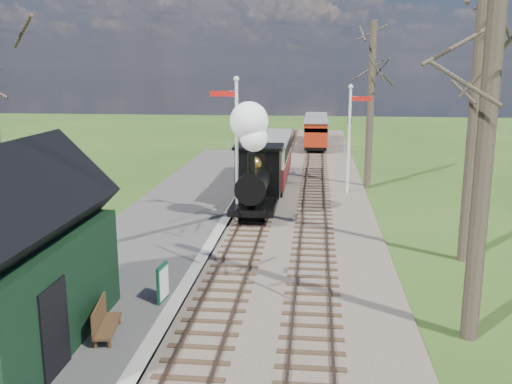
# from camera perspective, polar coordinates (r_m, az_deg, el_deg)

# --- Properties ---
(distant_hills) EXTENTS (114.40, 48.00, 22.02)m
(distant_hills) POSITION_cam_1_polar(r_m,az_deg,el_deg) (75.49, 4.84, -5.14)
(distant_hills) COLOR #385B23
(distant_hills) RESTS_ON ground
(ballast_bed) EXTENTS (8.00, 60.00, 0.10)m
(ballast_bed) POSITION_cam_1_polar(r_m,az_deg,el_deg) (30.32, 3.42, -0.04)
(ballast_bed) COLOR brown
(ballast_bed) RESTS_ON ground
(track_near) EXTENTS (1.60, 60.00, 0.15)m
(track_near) POSITION_cam_1_polar(r_m,az_deg,el_deg) (30.39, 0.98, 0.10)
(track_near) COLOR brown
(track_near) RESTS_ON ground
(track_far) EXTENTS (1.60, 60.00, 0.15)m
(track_far) POSITION_cam_1_polar(r_m,az_deg,el_deg) (30.28, 5.88, -0.01)
(track_far) COLOR brown
(track_far) RESTS_ON ground
(platform) EXTENTS (5.00, 44.00, 0.20)m
(platform) POSITION_cam_1_polar(r_m,az_deg,el_deg) (23.35, -9.39, -3.90)
(platform) COLOR #474442
(platform) RESTS_ON ground
(coping_strip) EXTENTS (0.40, 44.00, 0.21)m
(coping_strip) POSITION_cam_1_polar(r_m,az_deg,el_deg) (22.85, -3.81, -4.11)
(coping_strip) COLOR #B2AD9E
(coping_strip) RESTS_ON ground
(station_shed) EXTENTS (3.25, 6.30, 4.78)m
(station_shed) POSITION_cam_1_polar(r_m,az_deg,el_deg) (14.16, -23.65, -6.53)
(station_shed) COLOR black
(station_shed) RESTS_ON platform
(semaphore_near) EXTENTS (1.22, 0.24, 6.22)m
(semaphore_near) POSITION_cam_1_polar(r_m,az_deg,el_deg) (24.00, -2.10, 5.30)
(semaphore_near) COLOR silver
(semaphore_near) RESTS_ON ground
(semaphore_far) EXTENTS (1.22, 0.24, 5.72)m
(semaphore_far) POSITION_cam_1_polar(r_m,az_deg,el_deg) (29.81, 9.45, 6.03)
(semaphore_far) COLOR silver
(semaphore_far) RESTS_ON ground
(bare_trees) EXTENTS (15.51, 22.39, 12.00)m
(bare_trees) POSITION_cam_1_polar(r_m,az_deg,el_deg) (17.77, 1.94, 7.92)
(bare_trees) COLOR #382D23
(bare_trees) RESTS_ON ground
(fence_line) EXTENTS (12.60, 0.08, 1.00)m
(fence_line) POSITION_cam_1_polar(r_m,az_deg,el_deg) (44.05, 2.98, 4.56)
(fence_line) COLOR slate
(fence_line) RESTS_ON ground
(locomotive) EXTENTS (2.01, 4.70, 5.04)m
(locomotive) POSITION_cam_1_polar(r_m,az_deg,el_deg) (25.02, -0.06, 2.54)
(locomotive) COLOR black
(locomotive) RESTS_ON ground
(coach) EXTENTS (2.35, 8.06, 2.47)m
(coach) POSITION_cam_1_polar(r_m,az_deg,el_deg) (31.08, 1.15, 3.34)
(coach) COLOR black
(coach) RESTS_ON ground
(red_carriage_a) EXTENTS (1.87, 4.63, 1.97)m
(red_carriage_a) POSITION_cam_1_polar(r_m,az_deg,el_deg) (45.40, 6.01, 5.80)
(red_carriage_a) COLOR black
(red_carriage_a) RESTS_ON ground
(red_carriage_b) EXTENTS (1.87, 4.63, 1.97)m
(red_carriage_b) POSITION_cam_1_polar(r_m,az_deg,el_deg) (50.87, 6.03, 6.52)
(red_carriage_b) COLOR black
(red_carriage_b) RESTS_ON ground
(sign_board) EXTENTS (0.17, 0.72, 1.05)m
(sign_board) POSITION_cam_1_polar(r_m,az_deg,el_deg) (16.25, -9.31, -8.96)
(sign_board) COLOR #0D3F27
(sign_board) RESTS_ON platform
(bench) EXTENTS (0.66, 1.53, 0.85)m
(bench) POSITION_cam_1_polar(r_m,az_deg,el_deg) (14.64, -15.05, -12.29)
(bench) COLOR #4D321B
(bench) RESTS_ON platform
(person) EXTENTS (0.57, 0.66, 1.54)m
(person) POSITION_cam_1_polar(r_m,az_deg,el_deg) (15.82, -15.52, -8.92)
(person) COLOR black
(person) RESTS_ON platform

